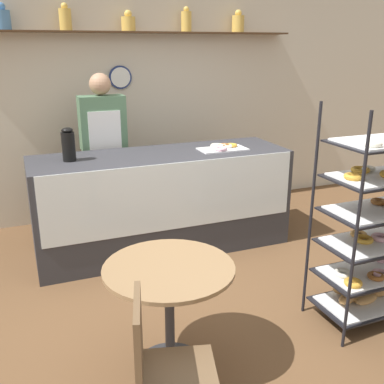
# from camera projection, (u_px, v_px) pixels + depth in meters

# --- Properties ---
(ground_plane) EXTENTS (14.00, 14.00, 0.00)m
(ground_plane) POSITION_uv_depth(u_px,v_px,m) (212.00, 308.00, 3.55)
(ground_plane) COLOR brown
(back_wall) EXTENTS (10.00, 0.30, 2.70)m
(back_wall) POSITION_uv_depth(u_px,v_px,m) (130.00, 100.00, 5.22)
(back_wall) COLOR beige
(back_wall) RESTS_ON ground_plane
(display_counter) EXTENTS (2.49, 0.79, 0.98)m
(display_counter) POSITION_uv_depth(u_px,v_px,m) (163.00, 201.00, 4.47)
(display_counter) COLOR #333338
(display_counter) RESTS_ON ground_plane
(pastry_rack) EXTENTS (0.75, 0.49, 1.62)m
(pastry_rack) POSITION_uv_depth(u_px,v_px,m) (372.00, 231.00, 3.21)
(pastry_rack) COLOR black
(pastry_rack) RESTS_ON ground_plane
(person_worker) EXTENTS (0.46, 0.23, 1.72)m
(person_worker) POSITION_uv_depth(u_px,v_px,m) (104.00, 150.00, 4.68)
(person_worker) COLOR #282833
(person_worker) RESTS_ON ground_plane
(cafe_table) EXTENTS (0.80, 0.80, 0.72)m
(cafe_table) POSITION_uv_depth(u_px,v_px,m) (169.00, 292.00, 2.73)
(cafe_table) COLOR #262628
(cafe_table) RESTS_ON ground_plane
(cafe_chair) EXTENTS (0.47, 0.47, 0.90)m
(cafe_chair) POSITION_uv_depth(u_px,v_px,m) (159.00, 363.00, 2.11)
(cafe_chair) COLOR black
(cafe_chair) RESTS_ON ground_plane
(coffee_carafe) EXTENTS (0.12, 0.12, 0.30)m
(coffee_carafe) POSITION_uv_depth(u_px,v_px,m) (68.00, 145.00, 4.00)
(coffee_carafe) COLOR black
(coffee_carafe) RESTS_ON display_counter
(donut_tray_counter) EXTENTS (0.48, 0.26, 0.05)m
(donut_tray_counter) POSITION_uv_depth(u_px,v_px,m) (222.00, 147.00, 4.49)
(donut_tray_counter) COLOR silver
(donut_tray_counter) RESTS_ON display_counter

